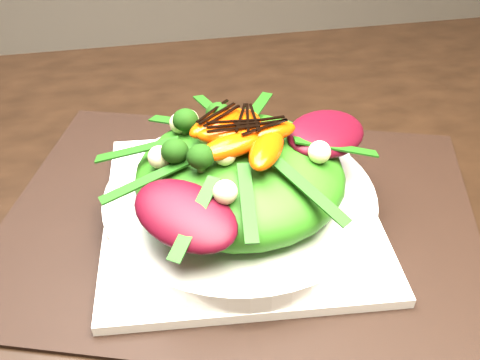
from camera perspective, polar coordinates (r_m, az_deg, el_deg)
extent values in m
cube|color=black|center=(0.54, -8.84, -8.29)|extent=(1.60, 0.90, 0.75)
cube|color=black|center=(0.55, 0.00, -3.77)|extent=(0.54, 0.47, 0.00)
cube|color=white|center=(0.54, 0.00, -3.24)|extent=(0.28, 0.28, 0.01)
cylinder|color=silver|center=(0.53, 0.00, -2.08)|extent=(0.28, 0.28, 0.02)
ellipsoid|color=#2F7315|center=(0.51, 0.00, 0.51)|extent=(0.21, 0.21, 0.07)
ellipsoid|color=#3E0611|center=(0.53, 8.75, 4.70)|extent=(0.11, 0.10, 0.02)
ellipsoid|color=#D73603|center=(0.51, -1.87, 5.46)|extent=(0.07, 0.06, 0.02)
sphere|color=black|center=(0.50, -6.75, 4.96)|extent=(0.04, 0.04, 0.03)
sphere|color=beige|center=(0.47, 3.87, 2.27)|extent=(0.02, 0.02, 0.02)
cube|color=black|center=(0.50, -1.89, 6.35)|extent=(0.04, 0.03, 0.00)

